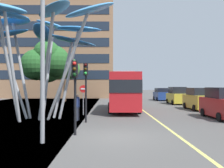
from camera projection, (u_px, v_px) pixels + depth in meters
The scene contains 15 objects.
ground at pixel (102, 138), 11.10m from camera, with size 120.00×240.00×0.10m.
red_bus at pixel (124, 89), 22.80m from camera, with size 2.92×9.93×3.67m.
leaf_sculpture at pixel (38, 30), 16.98m from camera, with size 10.74×9.74×7.80m.
traffic_light_kerb_near at pixel (75, 81), 11.37m from camera, with size 0.28×0.42×3.54m.
traffic_light_kerb_far at pixel (86, 79), 15.33m from camera, with size 0.28×0.42×3.81m.
car_parked_mid at pixel (223, 104), 17.17m from camera, with size 1.95×4.43×2.23m.
car_parked_far at pixel (198, 99), 23.50m from camera, with size 1.94×4.46×2.15m.
car_side_street at pixel (177, 96), 30.88m from camera, with size 2.09×4.23×2.20m.
car_far_side at pixel (161, 95), 38.35m from camera, with size 2.07×4.42×1.99m.
street_lamp at pixel (49, 10), 9.91m from camera, with size 1.46×0.44×8.82m.
tree_pavement_near at pixel (47, 62), 27.71m from camera, with size 5.39×4.70×7.51m.
tree_pavement_far at pixel (65, 69), 36.81m from camera, with size 4.48×4.49×6.60m.
pedestrian at pixel (77, 107), 16.15m from camera, with size 0.34×0.34×1.82m.
no_entry_sign at pixel (83, 95), 19.20m from camera, with size 0.60×0.12×2.41m.
backdrop_building at pixel (56, 46), 49.74m from camera, with size 23.39×11.01×21.06m.
Camera 1 is at (-0.30, -11.13, 2.36)m, focal length 38.54 mm.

